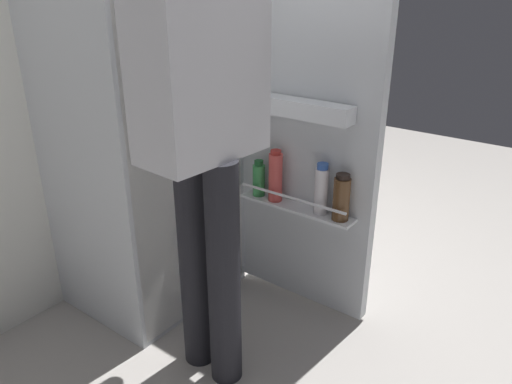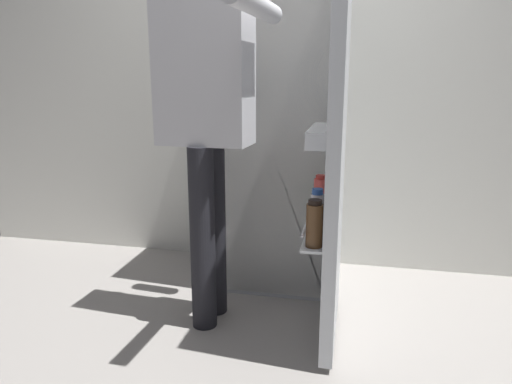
{
  "view_description": "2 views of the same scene",
  "coord_description": "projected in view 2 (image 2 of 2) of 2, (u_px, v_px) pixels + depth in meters",
  "views": [
    {
      "loc": [
        -1.37,
        -1.11,
        1.43
      ],
      "look_at": [
        -0.03,
        -0.1,
        0.7
      ],
      "focal_mm": 34.71,
      "sensor_mm": 36.0,
      "label": 1
    },
    {
      "loc": [
        0.45,
        -2.12,
        1.19
      ],
      "look_at": [
        0.01,
        -0.07,
        0.68
      ],
      "focal_mm": 32.85,
      "sensor_mm": 36.0,
      "label": 2
    }
  ],
  "objects": [
    {
      "name": "ground_plane",
      "position": [
        257.0,
        318.0,
        2.39
      ],
      "size": [
        6.95,
        6.95,
        0.0
      ],
      "primitive_type": "plane",
      "color": "gray"
    },
    {
      "name": "kitchen_wall",
      "position": [
        286.0,
        67.0,
        2.92
      ],
      "size": [
        4.4,
        0.1,
        2.52
      ],
      "primitive_type": "cube",
      "color": "silver",
      "rests_on": "ground_plane"
    },
    {
      "name": "refrigerator",
      "position": [
        280.0,
        133.0,
        2.62
      ],
      "size": [
        0.74,
        1.23,
        1.78
      ],
      "color": "silver",
      "rests_on": "ground_plane"
    },
    {
      "name": "person",
      "position": [
        207.0,
        103.0,
        2.13
      ],
      "size": [
        0.56,
        0.78,
        1.78
      ],
      "color": "black",
      "rests_on": "ground_plane"
    }
  ]
}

